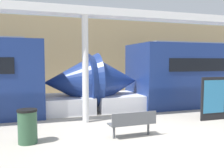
{
  "coord_description": "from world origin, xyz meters",
  "views": [
    {
      "loc": [
        -3.02,
        -6.04,
        2.23
      ],
      "look_at": [
        -0.13,
        2.81,
        1.4
      ],
      "focal_mm": 40.0,
      "sensor_mm": 36.0,
      "label": 1
    }
  ],
  "objects": [
    {
      "name": "train_left",
      "position": [
        7.05,
        5.12,
        1.51
      ],
      "size": [
        15.09,
        2.93,
        3.2
      ],
      "color": "navy",
      "rests_on": "ground_plane"
    },
    {
      "name": "support_column_near",
      "position": [
        -1.13,
        2.89,
        1.94
      ],
      "size": [
        0.24,
        0.24,
        3.88
      ],
      "primitive_type": "cylinder",
      "color": "silver",
      "rests_on": "ground_plane"
    },
    {
      "name": "station_wall",
      "position": [
        0.0,
        9.94,
        2.5
      ],
      "size": [
        56.0,
        0.2,
        5.0
      ],
      "primitive_type": "cube",
      "color": "tan",
      "rests_on": "ground_plane"
    },
    {
      "name": "bench_near",
      "position": [
        -0.2,
        0.64,
        0.46
      ],
      "size": [
        1.43,
        0.5,
        0.77
      ],
      "rotation": [
        0.0,
        0.0,
        0.04
      ],
      "color": "#4C4F54",
      "rests_on": "ground_plane"
    },
    {
      "name": "trash_bin",
      "position": [
        -3.15,
        1.03,
        0.47
      ],
      "size": [
        0.54,
        0.54,
        0.94
      ],
      "color": "#2D5138",
      "rests_on": "ground_plane"
    },
    {
      "name": "poster_board",
      "position": [
        3.59,
        1.71,
        0.84
      ],
      "size": [
        1.11,
        0.07,
        1.66
      ],
      "color": "black",
      "rests_on": "ground_plane"
    },
    {
      "name": "canopy_beam",
      "position": [
        -1.13,
        2.89,
        4.02
      ],
      "size": [
        28.0,
        0.6,
        0.28
      ],
      "primitive_type": "cube",
      "color": "silver",
      "rests_on": "support_column_near"
    },
    {
      "name": "ground_plane",
      "position": [
        0.0,
        0.0,
        0.0
      ],
      "size": [
        60.0,
        60.0,
        0.0
      ],
      "primitive_type": "plane",
      "color": "#A8A093"
    }
  ]
}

